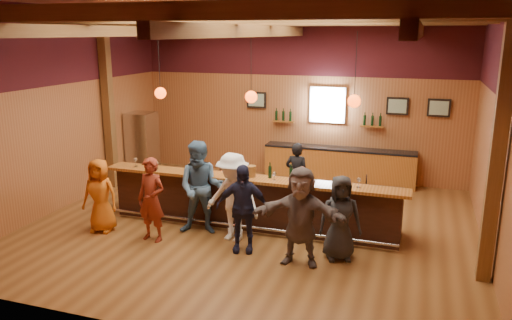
# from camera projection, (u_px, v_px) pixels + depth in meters

# --- Properties ---
(room) EXTENTS (9.04, 9.00, 4.52)m
(room) POSITION_uv_depth(u_px,v_px,m) (252.00, 70.00, 9.69)
(room) COLOR brown
(room) RESTS_ON ground
(bar_counter) EXTENTS (6.30, 1.07, 1.11)m
(bar_counter) POSITION_uv_depth(u_px,v_px,m) (254.00, 200.00, 10.43)
(bar_counter) COLOR black
(bar_counter) RESTS_ON ground
(back_bar_cabinet) EXTENTS (4.00, 0.52, 0.95)m
(back_bar_cabinet) POSITION_uv_depth(u_px,v_px,m) (339.00, 165.00, 13.36)
(back_bar_cabinet) COLOR brown
(back_bar_cabinet) RESTS_ON ground
(window) EXTENTS (0.95, 0.09, 0.95)m
(window) POSITION_uv_depth(u_px,v_px,m) (328.00, 105.00, 13.30)
(window) COLOR silver
(window) RESTS_ON room
(framed_pictures) EXTENTS (5.35, 0.05, 0.45)m
(framed_pictures) POSITION_uv_depth(u_px,v_px,m) (360.00, 104.00, 13.02)
(framed_pictures) COLOR black
(framed_pictures) RESTS_ON room
(wine_shelves) EXTENTS (3.00, 0.18, 0.30)m
(wine_shelves) POSITION_uv_depth(u_px,v_px,m) (327.00, 121.00, 13.35)
(wine_shelves) COLOR brown
(wine_shelves) RESTS_ON room
(pendant_lights) EXTENTS (4.24, 0.24, 1.37)m
(pendant_lights) POSITION_uv_depth(u_px,v_px,m) (251.00, 97.00, 9.76)
(pendant_lights) COLOR black
(pendant_lights) RESTS_ON room
(stainless_fridge) EXTENTS (0.70, 0.70, 1.80)m
(stainless_fridge) POSITION_uv_depth(u_px,v_px,m) (142.00, 145.00, 13.85)
(stainless_fridge) COLOR silver
(stainless_fridge) RESTS_ON ground
(customer_orange) EXTENTS (0.79, 0.56, 1.50)m
(customer_orange) POSITION_uv_depth(u_px,v_px,m) (100.00, 195.00, 10.00)
(customer_orange) COLOR #BD5811
(customer_orange) RESTS_ON ground
(customer_redvest) EXTENTS (0.64, 0.47, 1.64)m
(customer_redvest) POSITION_uv_depth(u_px,v_px,m) (151.00, 200.00, 9.54)
(customer_redvest) COLOR maroon
(customer_redvest) RESTS_ON ground
(customer_denim) EXTENTS (1.05, 0.90, 1.89)m
(customer_denim) POSITION_uv_depth(u_px,v_px,m) (201.00, 188.00, 9.85)
(customer_denim) COLOR #436586
(customer_denim) RESTS_ON ground
(customer_white) EXTENTS (1.22, 0.85, 1.74)m
(customer_white) POSITION_uv_depth(u_px,v_px,m) (233.00, 197.00, 9.52)
(customer_white) COLOR white
(customer_white) RESTS_ON ground
(customer_navy) EXTENTS (1.03, 0.61, 1.65)m
(customer_navy) POSITION_uv_depth(u_px,v_px,m) (242.00, 208.00, 9.06)
(customer_navy) COLOR #1A1C35
(customer_navy) RESTS_ON ground
(customer_brown) EXTENTS (1.64, 0.60, 1.74)m
(customer_brown) POSITION_uv_depth(u_px,v_px,m) (300.00, 216.00, 8.54)
(customer_brown) COLOR #5D4E4A
(customer_brown) RESTS_ON ground
(customer_dark) EXTENTS (0.87, 0.71, 1.53)m
(customer_dark) POSITION_uv_depth(u_px,v_px,m) (340.00, 218.00, 8.75)
(customer_dark) COLOR black
(customer_dark) RESTS_ON ground
(bartender) EXTENTS (0.61, 0.44, 1.53)m
(bartender) POSITION_uv_depth(u_px,v_px,m) (297.00, 176.00, 11.33)
(bartender) COLOR black
(bartender) RESTS_ON ground
(ice_bucket) EXTENTS (0.20, 0.20, 0.22)m
(ice_bucket) POSITION_uv_depth(u_px,v_px,m) (251.00, 171.00, 10.01)
(ice_bucket) COLOR olive
(ice_bucket) RESTS_ON bar_counter
(bottle_a) EXTENTS (0.07, 0.07, 0.32)m
(bottle_a) POSITION_uv_depth(u_px,v_px,m) (270.00, 172.00, 9.91)
(bottle_a) COLOR black
(bottle_a) RESTS_ON bar_counter
(bottle_b) EXTENTS (0.07, 0.07, 0.32)m
(bottle_b) POSITION_uv_depth(u_px,v_px,m) (291.00, 174.00, 9.77)
(bottle_b) COLOR black
(bottle_b) RESTS_ON bar_counter
(glass_a) EXTENTS (0.09, 0.09, 0.20)m
(glass_a) POSITION_uv_depth(u_px,v_px,m) (135.00, 160.00, 10.75)
(glass_a) COLOR silver
(glass_a) RESTS_ON bar_counter
(glass_b) EXTENTS (0.07, 0.07, 0.16)m
(glass_b) POSITION_uv_depth(u_px,v_px,m) (157.00, 164.00, 10.58)
(glass_b) COLOR silver
(glass_b) RESTS_ON bar_counter
(glass_c) EXTENTS (0.09, 0.09, 0.20)m
(glass_c) POSITION_uv_depth(u_px,v_px,m) (190.00, 165.00, 10.36)
(glass_c) COLOR silver
(glass_c) RESTS_ON bar_counter
(glass_d) EXTENTS (0.09, 0.09, 0.20)m
(glass_d) POSITION_uv_depth(u_px,v_px,m) (193.00, 165.00, 10.33)
(glass_d) COLOR silver
(glass_d) RESTS_ON bar_counter
(glass_e) EXTENTS (0.09, 0.09, 0.19)m
(glass_e) POSITION_uv_depth(u_px,v_px,m) (237.00, 170.00, 9.98)
(glass_e) COLOR silver
(glass_e) RESTS_ON bar_counter
(glass_f) EXTENTS (0.08, 0.08, 0.17)m
(glass_f) POSITION_uv_depth(u_px,v_px,m) (274.00, 174.00, 9.75)
(glass_f) COLOR silver
(glass_f) RESTS_ON bar_counter
(glass_g) EXTENTS (0.08, 0.08, 0.17)m
(glass_g) POSITION_uv_depth(u_px,v_px,m) (312.00, 176.00, 9.66)
(glass_g) COLOR silver
(glass_g) RESTS_ON bar_counter
(glass_h) EXTENTS (0.09, 0.09, 0.19)m
(glass_h) POSITION_uv_depth(u_px,v_px,m) (359.00, 180.00, 9.30)
(glass_h) COLOR silver
(glass_h) RESTS_ON bar_counter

